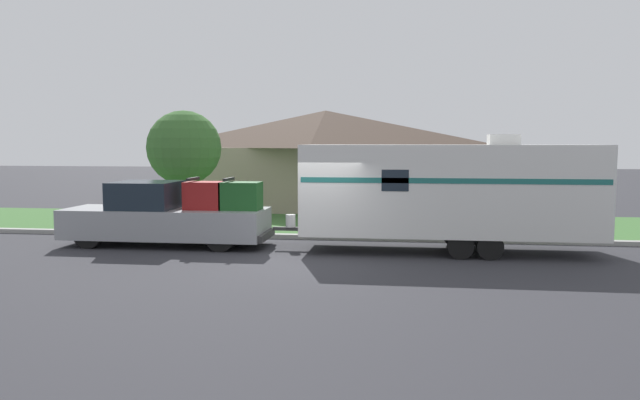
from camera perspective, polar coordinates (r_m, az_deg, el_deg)
The scene contains 8 objects.
ground_plane at distance 15.88m, azimuth -0.92°, elevation -5.69°, with size 120.00×120.00×0.00m, color #2D2D33.
curb_strip at distance 19.53m, azimuth 0.74°, elevation -3.41°, with size 80.00×0.30×0.14m.
lawn_strip at distance 23.13m, azimuth 1.86°, elevation -2.20°, with size 80.00×7.00×0.03m.
house_across_street at distance 29.25m, azimuth 0.52°, elevation 3.93°, with size 11.93×7.39×4.51m.
pickup_truck at distance 18.82m, azimuth -13.69°, elevation -1.42°, with size 6.04×1.94×2.01m.
travel_trailer at distance 17.48m, azimuth 11.68°, elevation 0.93°, with size 8.92×2.40×3.24m.
mailbox at distance 19.97m, azimuth 11.74°, elevation -0.78°, with size 0.48×0.20×1.24m.
tree_in_yard at distance 22.91m, azimuth -12.33°, elevation 4.67°, with size 2.66×2.66×4.17m.
Camera 1 is at (2.37, -15.41, 3.02)m, focal length 35.00 mm.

